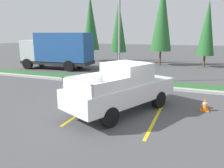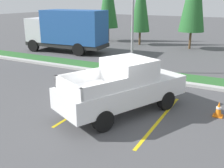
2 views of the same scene
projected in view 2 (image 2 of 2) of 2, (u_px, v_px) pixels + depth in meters
name	position (u px, v px, depth m)	size (l,w,h in m)	color
ground_plane	(113.00, 115.00, 10.25)	(120.00, 120.00, 0.00)	#4C4C4F
parking_line_near	(90.00, 104.00, 11.24)	(0.12, 4.80, 0.01)	yellow
parking_line_far	(160.00, 119.00, 9.84)	(0.12, 4.80, 0.01)	yellow
curb_strip	(156.00, 80.00, 14.42)	(56.00, 0.40, 0.15)	#B2B2AD
grass_median	(163.00, 75.00, 15.36)	(56.00, 1.80, 0.06)	#2D662D
pickup_truck_main	(124.00, 86.00, 10.25)	(3.91, 5.52, 2.10)	black
cargo_truck_distant	(68.00, 29.00, 21.73)	(6.95, 2.90, 3.40)	black
street_light	(132.00, 8.00, 14.75)	(0.24, 1.49, 6.43)	gray
cypress_tree_left_inner	(141.00, 0.00, 24.43)	(1.83, 1.83, 7.02)	brown
traffic_cone	(219.00, 109.00, 10.03)	(0.36, 0.36, 0.60)	orange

